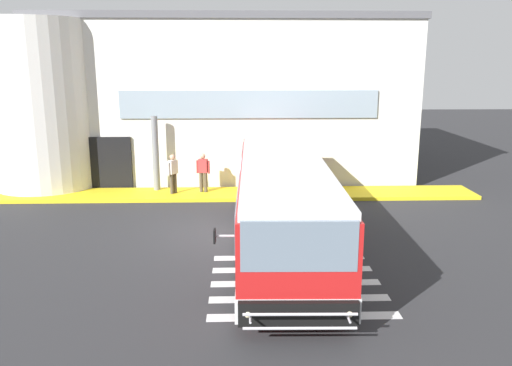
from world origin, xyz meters
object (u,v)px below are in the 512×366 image
object	(u,v)px
passenger_near_column	(173,172)
safety_bollard_yellow	(276,192)
entry_support_column	(156,153)
bus_main_foreground	(282,203)
passenger_by_doorway	(203,170)

from	to	relation	value
passenger_near_column	safety_bollard_yellow	xyz separation A→B (m)	(4.28, -1.15, -0.63)
entry_support_column	bus_main_foreground	xyz separation A→B (m)	(4.93, -6.61, -0.42)
bus_main_foreground	passenger_by_doorway	xyz separation A→B (m)	(-2.87, 6.20, -0.22)
entry_support_column	bus_main_foreground	world-z (taller)	entry_support_column
passenger_near_column	entry_support_column	bearing A→B (deg)	140.85
passenger_near_column	passenger_by_doorway	xyz separation A→B (m)	(1.26, 0.23, 0.03)
entry_support_column	bus_main_foreground	size ratio (longest dim) A/B	0.27
passenger_near_column	passenger_by_doorway	distance (m)	1.28
passenger_by_doorway	safety_bollard_yellow	distance (m)	3.39
entry_support_column	safety_bollard_yellow	distance (m)	5.55
passenger_by_doorway	safety_bollard_yellow	xyz separation A→B (m)	(3.02, -1.38, -0.66)
bus_main_foreground	passenger_near_column	distance (m)	7.26
passenger_by_doorway	safety_bollard_yellow	bearing A→B (deg)	-24.61
passenger_by_doorway	safety_bollard_yellow	world-z (taller)	passenger_by_doorway
entry_support_column	safety_bollard_yellow	world-z (taller)	entry_support_column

